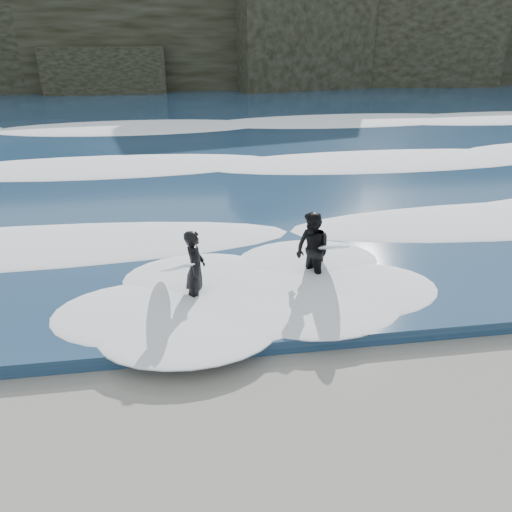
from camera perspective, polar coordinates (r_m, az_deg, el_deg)
The scene contains 8 objects.
ground at distance 7.57m, azimuth 10.87°, elevation -24.22°, with size 120.00×120.00×0.00m, color olive.
sea at distance 34.10m, azimuth -5.17°, elevation 15.56°, with size 90.00×52.00×0.30m, color navy.
headland at distance 50.63m, azimuth -6.79°, elevation 24.06°, with size 70.00×9.00×10.00m, color black.
foam_near at distance 14.72m, azimuth -0.08°, elevation 3.96°, with size 60.00×3.20×0.20m, color white.
foam_mid at distance 21.34m, azimuth -2.87°, elevation 10.69°, with size 60.00×4.00×0.24m, color white.
foam_far at distance 30.11m, azimuth -4.68°, elevation 14.91°, with size 60.00×4.80×0.30m, color white.
surfer_left at distance 10.81m, azimuth -7.29°, elevation -1.49°, with size 1.23×1.82×1.78m.
surfer_right at distance 11.60m, azimuth 6.74°, elevation 0.63°, with size 1.25×2.19×1.84m.
Camera 1 is at (-2.00, -4.59, 5.68)m, focal length 35.00 mm.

